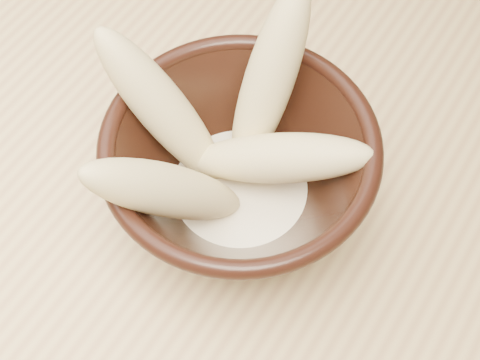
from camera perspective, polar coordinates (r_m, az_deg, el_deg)
name	(u,v)px	position (r m, az deg, el deg)	size (l,w,h in m)	color
table	(296,274)	(0.57, 4.81, -8.03)	(1.20, 0.80, 0.75)	#DCBB79
bowl	(240,174)	(0.46, 0.00, 0.54)	(0.18, 0.18, 0.10)	black
milk_puddle	(240,191)	(0.48, 0.00, -0.96)	(0.10, 0.10, 0.01)	beige
banana_upright	(269,81)	(0.45, 2.47, 8.42)	(0.03, 0.03, 0.14)	#D0C17B
banana_left	(162,109)	(0.45, -6.64, 6.07)	(0.03, 0.03, 0.14)	#D0C17B
banana_across	(279,158)	(0.44, 3.33, 1.89)	(0.03, 0.03, 0.13)	#D0C17B
banana_front	(168,191)	(0.42, -6.19, -0.90)	(0.03, 0.03, 0.14)	#D0C17B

